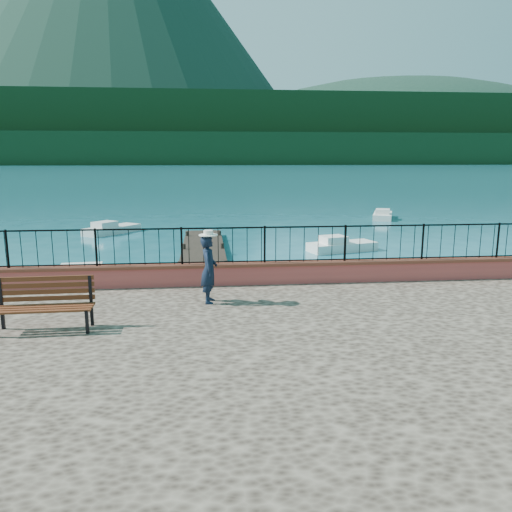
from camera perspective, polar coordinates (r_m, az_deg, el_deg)
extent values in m
plane|color=#19596B|center=(10.57, 5.08, -14.42)|extent=(2000.00, 2000.00, 0.00)
cube|color=#BA4A43|center=(13.53, 2.25, -1.90)|extent=(28.00, 0.46, 0.58)
cube|color=black|center=(13.38, 2.28, 1.29)|extent=(27.00, 0.05, 0.95)
cube|color=#2D231C|center=(21.79, -6.06, -0.49)|extent=(2.00, 16.00, 0.30)
cube|color=black|center=(309.38, -5.60, 12.05)|extent=(900.00, 60.00, 18.00)
cube|color=black|center=(369.76, -5.70, 13.93)|extent=(900.00, 120.00, 44.00)
cone|color=#142D23|center=(742.63, -16.40, 25.32)|extent=(560.00, 560.00, 380.00)
ellipsoid|color=#142D23|center=(611.06, 15.73, 10.44)|extent=(448.00, 384.00, 180.00)
cube|color=black|center=(10.69, -23.04, -6.73)|extent=(1.89, 0.61, 0.47)
cube|color=brown|center=(10.82, -22.84, -3.63)|extent=(1.88, 0.12, 0.57)
imported|color=black|center=(11.67, -5.40, -1.52)|extent=(0.43, 0.61, 1.60)
cylinder|color=white|center=(11.51, -5.48, 2.65)|extent=(0.44, 0.44, 0.12)
cube|color=silver|center=(18.88, -17.51, -2.02)|extent=(4.23, 1.69, 0.80)
cube|color=silver|center=(24.95, 9.82, 1.48)|extent=(3.58, 2.17, 0.80)
cube|color=silver|center=(31.54, -16.15, 3.23)|extent=(3.25, 3.65, 0.80)
cube|color=silver|center=(38.69, 14.29, 4.74)|extent=(2.50, 3.76, 0.80)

